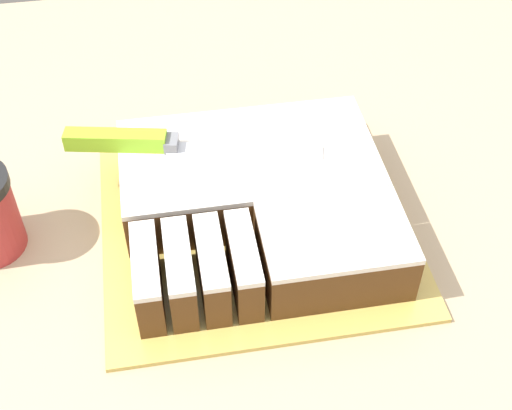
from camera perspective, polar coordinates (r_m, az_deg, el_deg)
The scene contains 4 objects.
countertop at distance 1.31m, azimuth 2.20°, elevation -13.99°, with size 1.40×1.10×0.96m.
cake_board at distance 0.88m, azimuth -0.00°, elevation -1.73°, with size 0.37×0.35×0.01m.
cake at distance 0.85m, azimuth 0.26°, elevation 0.25°, with size 0.31×0.29×0.07m.
knife at distance 0.88m, azimuth -9.13°, elevation 5.01°, with size 0.31×0.09×0.02m.
Camera 1 is at (-0.16, -0.65, 1.61)m, focal length 50.00 mm.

